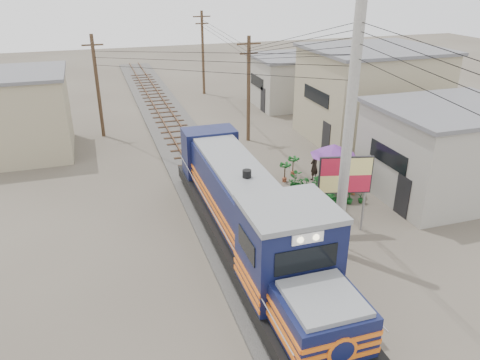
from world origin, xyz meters
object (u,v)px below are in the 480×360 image
object	(u,v)px
market_umbrella	(334,150)
vendor	(314,166)
billboard	(345,177)
locomotive	(251,219)

from	to	relation	value
market_umbrella	vendor	size ratio (longest dim) A/B	1.63
billboard	market_umbrella	xyz separation A→B (m)	(1.51, 3.79, -0.28)
billboard	market_umbrella	world-z (taller)	billboard
billboard	vendor	bearing A→B (deg)	90.22
billboard	vendor	size ratio (longest dim) A/B	2.17
locomotive	vendor	bearing A→B (deg)	46.65
locomotive	vendor	xyz separation A→B (m)	(5.88, 6.23, -0.90)
market_umbrella	vendor	world-z (taller)	market_umbrella
market_umbrella	locomotive	bearing A→B (deg)	-143.37
billboard	market_umbrella	distance (m)	4.09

